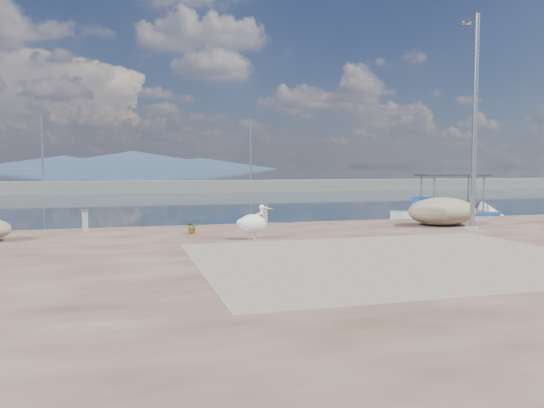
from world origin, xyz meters
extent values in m
plane|color=#162635|center=(0.00, 0.00, 0.00)|extent=(1400.00, 1400.00, 0.00)
cube|color=#462E1E|center=(0.00, -6.00, 0.25)|extent=(44.00, 22.00, 0.50)
cube|color=gray|center=(1.00, -3.00, 0.50)|extent=(9.00, 7.00, 0.01)
cube|color=gray|center=(0.00, 40.00, 0.60)|extent=(120.00, 2.20, 1.20)
cylinder|color=gray|center=(-12.00, 40.00, 4.00)|extent=(0.16, 0.16, 7.00)
cylinder|color=gray|center=(8.00, 40.00, 4.00)|extent=(0.16, 0.16, 7.00)
cone|color=#28384C|center=(-70.00, 650.00, 8.00)|extent=(220.00, 220.00, 16.00)
cone|color=#28384C|center=(10.00, 650.00, 11.00)|extent=(280.00, 280.00, 22.00)
cone|color=#28384C|center=(90.00, 650.00, 7.00)|extent=(200.00, 200.00, 14.00)
cube|color=white|center=(9.72, 7.61, 0.07)|extent=(5.59, 2.44, 0.89)
cube|color=blue|center=(9.72, 7.61, 0.47)|extent=(4.10, 2.31, 0.13)
cube|color=#AB2F15|center=(9.72, 7.61, 0.02)|extent=(4.09, 2.29, 0.11)
cube|color=blue|center=(8.38, 7.78, 0.84)|extent=(0.94, 0.94, 0.65)
cube|color=#21272B|center=(9.72, 7.61, 2.19)|extent=(3.17, 2.05, 0.07)
cylinder|color=tan|center=(-1.45, 1.00, 0.63)|extent=(0.03, 0.03, 0.25)
cylinder|color=tan|center=(-1.32, 0.97, 0.63)|extent=(0.03, 0.03, 0.25)
ellipsoid|color=silver|center=(-1.39, 0.99, 0.95)|extent=(0.85, 0.63, 0.54)
cylinder|color=silver|center=(-1.16, 0.94, 1.22)|extent=(0.19, 0.14, 0.46)
sphere|color=silver|center=(-1.12, 0.93, 1.42)|extent=(0.15, 0.15, 0.15)
cone|color=#D38252|center=(-0.94, 0.89, 1.39)|extent=(0.38, 0.16, 0.11)
cylinder|color=gray|center=(6.19, 1.35, 4.00)|extent=(0.16, 0.16, 7.00)
cylinder|color=gray|center=(6.19, 1.35, 0.55)|extent=(0.44, 0.44, 0.10)
cube|color=gray|center=(6.19, 2.00, 7.35)|extent=(0.35, 0.18, 0.12)
cylinder|color=gray|center=(-0.04, 4.60, 0.87)|extent=(0.19, 0.19, 0.75)
cylinder|color=gray|center=(-0.04, 4.60, 1.25)|extent=(0.26, 0.26, 0.06)
cylinder|color=gray|center=(-6.09, 4.17, 0.85)|extent=(0.18, 0.18, 0.70)
cylinder|color=gray|center=(-6.09, 4.17, 1.20)|extent=(0.24, 0.24, 0.06)
imported|color=#33722D|center=(-2.87, 2.72, 0.72)|extent=(0.44, 0.40, 0.44)
ellipsoid|color=tan|center=(5.96, 2.72, 0.99)|extent=(2.52, 1.80, 0.99)
camera|label=1|loc=(-4.95, -13.59, 2.56)|focal=35.00mm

